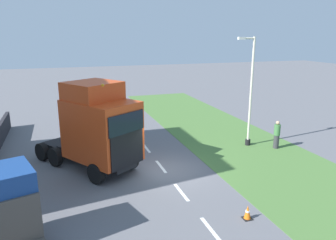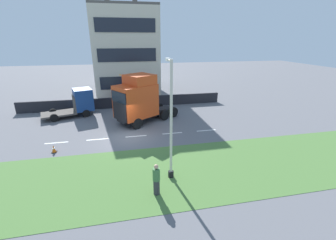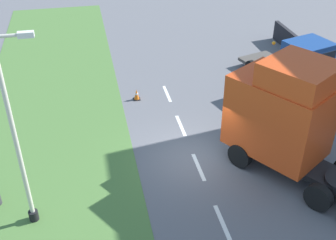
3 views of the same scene
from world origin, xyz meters
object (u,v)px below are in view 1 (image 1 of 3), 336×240
pedestrian (277,135)px  traffic_cone_lead (248,212)px  lorry_cab (98,128)px  lamp_post (250,98)px  flatbed_truck (2,214)px

pedestrian → traffic_cone_lead: bearing=47.2°
lorry_cab → lamp_post: bearing=153.7°
flatbed_truck → lamp_post: lamp_post is taller
lorry_cab → pedestrian: size_ratio=3.72×
traffic_cone_lead → flatbed_truck: bearing=-4.1°
lorry_cab → flatbed_truck: bearing=25.1°
flatbed_truck → pedestrian: 16.14m
lorry_cab → pedestrian: (-11.14, -0.01, -1.49)m
pedestrian → traffic_cone_lead: size_ratio=3.13×
lorry_cab → flatbed_truck: size_ratio=1.21×
lorry_cab → flatbed_truck: 7.21m
lorry_cab → flatbed_truck: lorry_cab is taller
flatbed_truck → lamp_post: bearing=11.2°
flatbed_truck → traffic_cone_lead: size_ratio=9.65×
lorry_cab → lamp_post: size_ratio=0.97×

